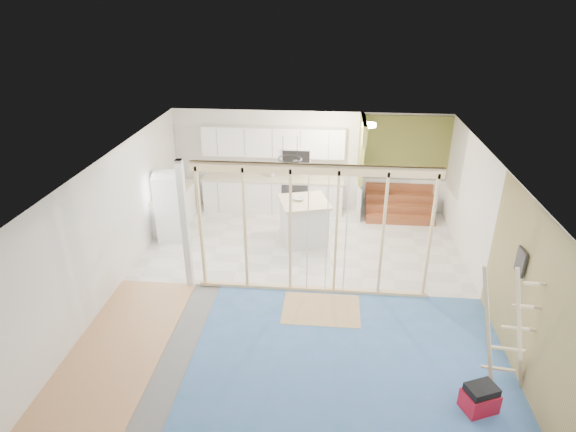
# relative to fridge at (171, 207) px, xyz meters

# --- Properties ---
(room) EXTENTS (7.01, 8.01, 2.61)m
(room) POSITION_rel_fridge_xyz_m (3.04, -1.94, 0.51)
(room) COLOR slate
(room) RESTS_ON ground
(floor_overlays) EXTENTS (7.00, 8.00, 0.03)m
(floor_overlays) POSITION_rel_fridge_xyz_m (3.11, -1.88, -0.78)
(floor_overlays) COLOR silver
(floor_overlays) RESTS_ON room
(stud_frame) EXTENTS (4.66, 0.14, 2.60)m
(stud_frame) POSITION_rel_fridge_xyz_m (2.82, -1.94, 0.78)
(stud_frame) COLOR #E1C38A
(stud_frame) RESTS_ON room
(base_cabinets) EXTENTS (4.45, 2.24, 0.93)m
(base_cabinets) POSITION_rel_fridge_xyz_m (1.43, 1.42, -0.33)
(base_cabinets) COLOR white
(base_cabinets) RESTS_ON room
(upper_cabinets) EXTENTS (3.60, 0.41, 0.85)m
(upper_cabinets) POSITION_rel_fridge_xyz_m (2.20, 1.87, 1.02)
(upper_cabinets) COLOR white
(upper_cabinets) RESTS_ON room
(green_partition) EXTENTS (2.25, 1.51, 2.60)m
(green_partition) POSITION_rel_fridge_xyz_m (5.08, 1.72, 0.15)
(green_partition) COLOR olive
(green_partition) RESTS_ON room
(pot_rack) EXTENTS (0.52, 0.52, 0.72)m
(pot_rack) POSITION_rel_fridge_xyz_m (2.73, -0.05, 1.20)
(pot_rack) COLOR black
(pot_rack) RESTS_ON room
(sheathing_panel) EXTENTS (0.02, 4.00, 2.60)m
(sheathing_panel) POSITION_rel_fridge_xyz_m (6.52, -3.94, 0.51)
(sheathing_panel) COLOR tan
(sheathing_panel) RESTS_ON room
(electrical_panel) EXTENTS (0.04, 0.30, 0.40)m
(electrical_panel) POSITION_rel_fridge_xyz_m (6.47, -3.34, 0.86)
(electrical_panel) COLOR #323337
(electrical_panel) RESTS_ON room
(ceiling_light) EXTENTS (0.32, 0.32, 0.08)m
(ceiling_light) POSITION_rel_fridge_xyz_m (4.44, 1.06, 1.75)
(ceiling_light) COLOR #FFEABF
(ceiling_light) RESTS_ON room
(fridge) EXTENTS (0.84, 0.81, 1.59)m
(fridge) POSITION_rel_fridge_xyz_m (0.00, 0.00, 0.00)
(fridge) COLOR white
(fridge) RESTS_ON room
(island) EXTENTS (1.30, 1.30, 1.03)m
(island) POSITION_rel_fridge_xyz_m (3.05, 0.09, -0.28)
(island) COLOR silver
(island) RESTS_ON room
(bowl) EXTENTS (0.31, 0.31, 0.06)m
(bowl) POSITION_rel_fridge_xyz_m (2.93, 0.13, 0.26)
(bowl) COLOR silver
(bowl) RESTS_ON island
(soap_bottle_a) EXTENTS (0.16, 0.16, 0.31)m
(soap_bottle_a) POSITION_rel_fridge_xyz_m (2.11, 1.81, 0.29)
(soap_bottle_a) COLOR silver
(soap_bottle_a) RESTS_ON base_cabinets
(soap_bottle_b) EXTENTS (0.10, 0.10, 0.19)m
(soap_bottle_b) POSITION_rel_fridge_xyz_m (3.74, 1.73, 0.23)
(soap_bottle_b) COLOR silver
(soap_bottle_b) RESTS_ON base_cabinets
(toolbox) EXTENTS (0.55, 0.49, 0.43)m
(toolbox) POSITION_rel_fridge_xyz_m (5.78, -4.65, -0.59)
(toolbox) COLOR #AB0F21
(toolbox) RESTS_ON room
(ladder) EXTENTS (1.02, 0.20, 1.93)m
(ladder) POSITION_rel_fridge_xyz_m (6.17, -4.09, 0.19)
(ladder) COLOR tan
(ladder) RESTS_ON room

